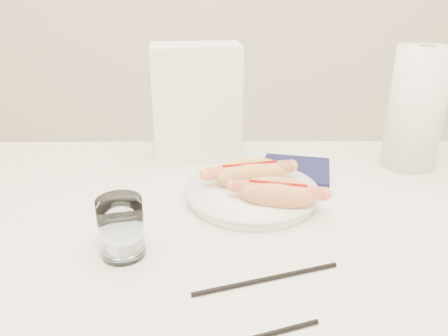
{
  "coord_description": "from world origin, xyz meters",
  "views": [
    {
      "loc": [
        -0.03,
        -0.61,
        1.12
      ],
      "look_at": [
        -0.03,
        0.08,
        0.82
      ],
      "focal_mm": 35.34,
      "sensor_mm": 36.0,
      "label": 1
    }
  ],
  "objects_px": {
    "table": "(241,258)",
    "plate": "(252,195)",
    "napkin_box": "(197,103)",
    "paper_towel_roll": "(416,109)",
    "water_glass": "(121,228)",
    "hotdog_right": "(278,193)",
    "hotdog_left": "(249,173)"
  },
  "relations": [
    {
      "from": "table",
      "to": "plate",
      "type": "height_order",
      "value": "plate"
    },
    {
      "from": "plate",
      "to": "napkin_box",
      "type": "distance_m",
      "value": 0.26
    },
    {
      "from": "table",
      "to": "paper_towel_roll",
      "type": "height_order",
      "value": "paper_towel_roll"
    },
    {
      "from": "table",
      "to": "paper_towel_roll",
      "type": "xyz_separation_m",
      "value": [
        0.36,
        0.25,
        0.18
      ]
    },
    {
      "from": "table",
      "to": "water_glass",
      "type": "relative_size",
      "value": 13.61
    },
    {
      "from": "table",
      "to": "plate",
      "type": "relative_size",
      "value": 5.26
    },
    {
      "from": "hotdog_right",
      "to": "paper_towel_roll",
      "type": "relative_size",
      "value": 0.62
    },
    {
      "from": "hotdog_left",
      "to": "hotdog_right",
      "type": "distance_m",
      "value": 0.09
    },
    {
      "from": "hotdog_right",
      "to": "napkin_box",
      "type": "distance_m",
      "value": 0.31
    },
    {
      "from": "hotdog_left",
      "to": "water_glass",
      "type": "relative_size",
      "value": 1.84
    },
    {
      "from": "water_glass",
      "to": "napkin_box",
      "type": "bearing_deg",
      "value": 76.76
    },
    {
      "from": "hotdog_left",
      "to": "paper_towel_roll",
      "type": "height_order",
      "value": "paper_towel_roll"
    },
    {
      "from": "water_glass",
      "to": "plate",
      "type": "bearing_deg",
      "value": 40.97
    },
    {
      "from": "plate",
      "to": "hotdog_left",
      "type": "bearing_deg",
      "value": 98.01
    },
    {
      "from": "napkin_box",
      "to": "paper_towel_roll",
      "type": "relative_size",
      "value": 0.99
    },
    {
      "from": "water_glass",
      "to": "table",
      "type": "bearing_deg",
      "value": 23.05
    },
    {
      "from": "water_glass",
      "to": "paper_towel_roll",
      "type": "distance_m",
      "value": 0.63
    },
    {
      "from": "paper_towel_roll",
      "to": "water_glass",
      "type": "bearing_deg",
      "value": -148.66
    },
    {
      "from": "hotdog_right",
      "to": "paper_towel_roll",
      "type": "xyz_separation_m",
      "value": [
        0.3,
        0.21,
        0.08
      ]
    },
    {
      "from": "table",
      "to": "napkin_box",
      "type": "distance_m",
      "value": 0.36
    },
    {
      "from": "table",
      "to": "plate",
      "type": "xyz_separation_m",
      "value": [
        0.02,
        0.1,
        0.07
      ]
    },
    {
      "from": "hotdog_right",
      "to": "water_glass",
      "type": "relative_size",
      "value": 1.73
    },
    {
      "from": "plate",
      "to": "napkin_box",
      "type": "xyz_separation_m",
      "value": [
        -0.11,
        0.21,
        0.11
      ]
    },
    {
      "from": "water_glass",
      "to": "paper_towel_roll",
      "type": "bearing_deg",
      "value": 31.34
    },
    {
      "from": "plate",
      "to": "hotdog_right",
      "type": "bearing_deg",
      "value": -53.3
    },
    {
      "from": "plate",
      "to": "paper_towel_roll",
      "type": "bearing_deg",
      "value": 24.7
    },
    {
      "from": "napkin_box",
      "to": "table",
      "type": "bearing_deg",
      "value": -81.37
    },
    {
      "from": "paper_towel_roll",
      "to": "plate",
      "type": "bearing_deg",
      "value": -155.3
    },
    {
      "from": "table",
      "to": "hotdog_left",
      "type": "bearing_deg",
      "value": 80.96
    },
    {
      "from": "hotdog_right",
      "to": "water_glass",
      "type": "bearing_deg",
      "value": -140.61
    },
    {
      "from": "table",
      "to": "water_glass",
      "type": "height_order",
      "value": "water_glass"
    },
    {
      "from": "plate",
      "to": "hotdog_left",
      "type": "xyz_separation_m",
      "value": [
        -0.0,
        0.03,
        0.03
      ]
    }
  ]
}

